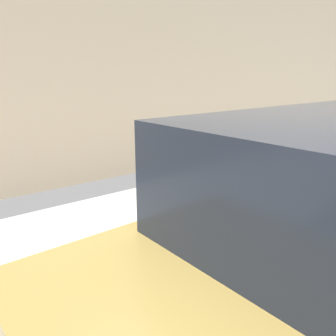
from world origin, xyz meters
TOP-DOWN VIEW (x-y plane):
  - sidewalk at (0.00, 2.20)m, footprint 24.00×2.80m
  - building_facade at (0.00, 4.89)m, footprint 24.00×0.30m
  - parking_meter at (-0.25, 1.10)m, footprint 0.21×0.15m

SIDE VIEW (x-z plane):
  - sidewalk at x=0.00m, z-range 0.00..0.12m
  - parking_meter at x=-0.25m, z-range 0.38..1.84m
  - building_facade at x=0.00m, z-range 0.00..4.96m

